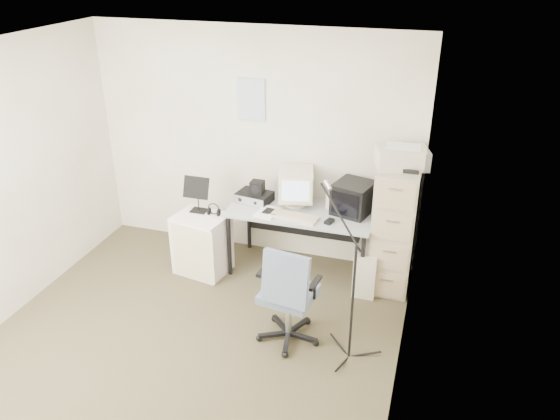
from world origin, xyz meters
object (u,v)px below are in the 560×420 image
(desk, at_px, (301,241))
(office_chair, at_px, (289,292))
(filing_cabinet, at_px, (394,228))
(side_cart, at_px, (202,244))

(desk, bearing_deg, office_chair, -80.26)
(filing_cabinet, xyz_separation_m, office_chair, (-0.76, -1.16, -0.16))
(filing_cabinet, xyz_separation_m, desk, (-0.95, -0.03, -0.29))
(filing_cabinet, height_order, desk, filing_cabinet)
(desk, distance_m, office_chair, 1.15)
(desk, height_order, side_cart, desk)
(filing_cabinet, relative_size, desk, 0.87)
(filing_cabinet, distance_m, office_chair, 1.39)
(filing_cabinet, height_order, side_cart, filing_cabinet)
(filing_cabinet, height_order, office_chair, filing_cabinet)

